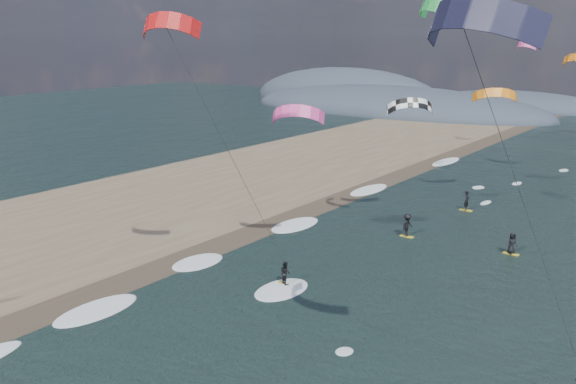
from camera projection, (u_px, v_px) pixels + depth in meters
The scene contains 8 objects.
sand_strip at pixel (21, 245), 47.29m from camera, with size 26.00×240.00×0.00m, color brown.
wet_sand_strip at pixel (129, 281), 40.41m from camera, with size 3.00×240.00×0.00m, color #382D23.
coastal_hills at pixel (388, 106), 135.85m from camera, with size 80.00×41.00×15.00m.
kitesurfer_near_a at pixel (487, 103), 21.63m from camera, with size 7.97×8.93×16.77m.
kitesurfer_near_b at pixel (208, 120), 35.30m from camera, with size 6.85×8.53×16.71m.
far_kitesurfers at pixel (443, 223), 49.45m from camera, with size 8.82×10.82×1.83m.
bg_kite_field at pixel (527, 68), 64.05m from camera, with size 12.87×71.34×9.24m.
shoreline_surf at pixel (195, 263), 43.45m from camera, with size 2.40×79.40×0.11m.
Camera 1 is at (18.46, -14.61, 15.25)m, focal length 40.00 mm.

